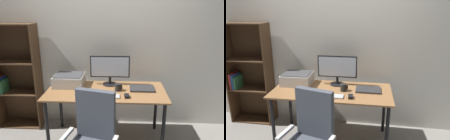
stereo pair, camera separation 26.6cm
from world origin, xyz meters
TOP-DOWN VIEW (x-y plane):
  - ground_plane at (0.00, 0.00)m, footprint 12.00×12.00m
  - back_wall at (0.00, 0.53)m, footprint 6.40×0.10m
  - desk at (0.00, 0.00)m, footprint 1.55×0.71m
  - monitor at (0.04, 0.21)m, footprint 0.54×0.20m
  - keyboard at (0.04, -0.21)m, footprint 0.29×0.12m
  - mouse at (0.27, -0.20)m, footprint 0.07×0.10m
  - coffee_mug at (0.16, 0.00)m, footprint 0.10×0.08m
  - laptop at (0.47, 0.06)m, footprint 0.32×0.23m
  - printer at (-0.52, 0.16)m, footprint 0.40×0.34m
  - bookshelf at (-1.37, 0.35)m, footprint 0.67×0.28m

SIDE VIEW (x-z plane):
  - ground_plane at x=0.00m, z-range 0.00..0.00m
  - desk at x=0.00m, z-range 0.29..1.03m
  - keyboard at x=0.04m, z-range 0.74..0.76m
  - laptop at x=0.47m, z-range 0.74..0.76m
  - mouse at x=0.27m, z-range 0.74..0.77m
  - bookshelf at x=-1.37m, z-range -0.01..1.56m
  - coffee_mug at x=0.16m, z-range 0.74..0.83m
  - printer at x=-0.52m, z-range 0.74..0.90m
  - monitor at x=0.04m, z-range 0.77..1.18m
  - back_wall at x=0.00m, z-range 0.00..2.60m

